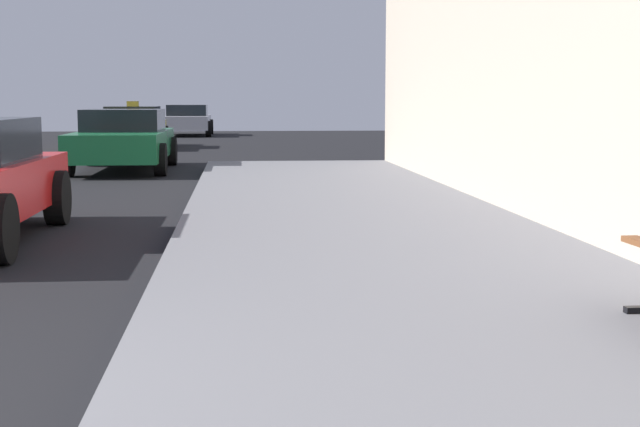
% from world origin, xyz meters
% --- Properties ---
extents(sidewalk, '(4.00, 32.00, 0.15)m').
position_xyz_m(sidewalk, '(4.00, 0.00, 0.07)').
color(sidewalk, slate).
rests_on(sidewalk, ground_plane).
extents(car_green, '(1.99, 4.59, 1.27)m').
position_xyz_m(car_green, '(0.27, 15.53, 0.65)').
color(car_green, '#196638').
rests_on(car_green, ground_plane).
extents(car_yellow, '(1.95, 4.45, 1.43)m').
position_xyz_m(car_yellow, '(-0.59, 24.76, 0.65)').
color(car_yellow, yellow).
rests_on(car_yellow, ground_plane).
extents(car_silver, '(2.05, 4.52, 1.27)m').
position_xyz_m(car_silver, '(0.54, 34.55, 0.65)').
color(car_silver, '#B7B7BF').
rests_on(car_silver, ground_plane).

